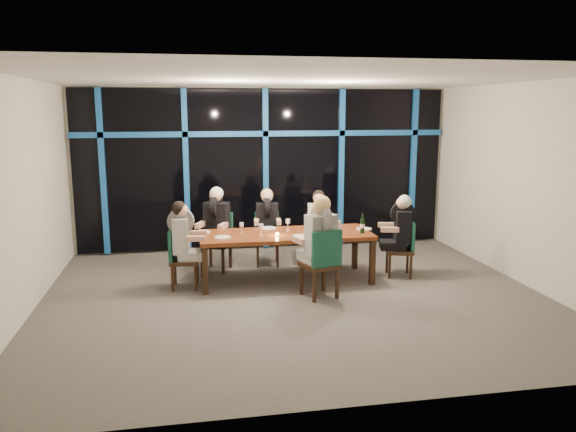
{
  "coord_description": "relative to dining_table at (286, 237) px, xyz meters",
  "views": [
    {
      "loc": [
        -1.48,
        -7.39,
        2.6
      ],
      "look_at": [
        0.0,
        0.6,
        1.05
      ],
      "focal_mm": 35.0,
      "sensor_mm": 36.0,
      "label": 1
    }
  ],
  "objects": [
    {
      "name": "room",
      "position": [
        0.0,
        -0.8,
        1.34
      ],
      "size": [
        7.04,
        7.0,
        3.02
      ],
      "color": "#5C5851",
      "rests_on": "ground"
    },
    {
      "name": "window_wall",
      "position": [
        0.01,
        2.13,
        0.87
      ],
      "size": [
        6.86,
        0.43,
        2.94
      ],
      "color": "black",
      "rests_on": "ground"
    },
    {
      "name": "dining_table",
      "position": [
        0.0,
        0.0,
        0.0
      ],
      "size": [
        2.6,
        1.0,
        0.75
      ],
      "color": "brown",
      "rests_on": "ground"
    },
    {
      "name": "chair_far_left",
      "position": [
        -0.97,
        0.84,
        -0.16
      ],
      "size": [
        0.57,
        0.57,
        0.93
      ],
      "rotation": [
        0.0,
        0.0,
        -0.43
      ],
      "color": "#321D10",
      "rests_on": "ground"
    },
    {
      "name": "chair_far_mid",
      "position": [
        -0.14,
        1.0,
        -0.19
      ],
      "size": [
        0.45,
        0.45,
        0.89
      ],
      "rotation": [
        0.0,
        0.0,
        -0.11
      ],
      "color": "#321D10",
      "rests_on": "ground"
    },
    {
      "name": "chair_far_right",
      "position": [
        0.73,
        0.91,
        -0.2
      ],
      "size": [
        0.48,
        0.48,
        0.86
      ],
      "rotation": [
        0.0,
        0.0,
        -0.23
      ],
      "color": "#321D10",
      "rests_on": "ground"
    },
    {
      "name": "chair_end_left",
      "position": [
        -1.6,
        -0.09,
        -0.19
      ],
      "size": [
        0.45,
        0.45,
        0.89
      ],
      "rotation": [
        0.0,
        0.0,
        1.47
      ],
      "color": "#321D10",
      "rests_on": "ground"
    },
    {
      "name": "chair_end_right",
      "position": [
        1.88,
        -0.11,
        -0.19
      ],
      "size": [
        0.49,
        0.49,
        0.88
      ],
      "rotation": [
        0.0,
        0.0,
        4.48
      ],
      "color": "#321D10",
      "rests_on": "ground"
    },
    {
      "name": "chair_near_mid",
      "position": [
        0.35,
        -0.91,
        -0.13
      ],
      "size": [
        0.57,
        0.57,
        0.99
      ],
      "rotation": [
        0.0,
        0.0,
        3.44
      ],
      "color": "#321D10",
      "rests_on": "ground"
    },
    {
      "name": "diner_far_left",
      "position": [
        -1.01,
        0.77,
        0.21
      ],
      "size": [
        0.59,
        0.64,
        0.91
      ],
      "rotation": [
        0.0,
        0.0,
        -0.43
      ],
      "color": "black",
      "rests_on": "ground"
    },
    {
      "name": "diner_far_mid",
      "position": [
        -0.15,
        0.92,
        0.17
      ],
      "size": [
        0.47,
        0.57,
        0.86
      ],
      "rotation": [
        0.0,
        0.0,
        -0.11
      ],
      "color": "black",
      "rests_on": "ground"
    },
    {
      "name": "diner_far_right",
      "position": [
        0.71,
        0.84,
        0.14
      ],
      "size": [
        0.48,
        0.58,
        0.84
      ],
      "rotation": [
        0.0,
        0.0,
        -0.23
      ],
      "color": "silver",
      "rests_on": "ground"
    },
    {
      "name": "diner_end_left",
      "position": [
        -1.53,
        -0.1,
        0.17
      ],
      "size": [
        0.57,
        0.46,
        0.86
      ],
      "rotation": [
        0.0,
        0.0,
        1.47
      ],
      "color": "black",
      "rests_on": "ground"
    },
    {
      "name": "diner_end_right",
      "position": [
        1.8,
        -0.09,
        0.16
      ],
      "size": [
        0.59,
        0.5,
        0.86
      ],
      "rotation": [
        0.0,
        0.0,
        4.48
      ],
      "color": "black",
      "rests_on": "ground"
    },
    {
      "name": "diner_near_mid",
      "position": [
        0.33,
        -0.83,
        0.26
      ],
      "size": [
        0.58,
        0.67,
        0.96
      ],
      "rotation": [
        0.0,
        0.0,
        3.44
      ],
      "color": "black",
      "rests_on": "ground"
    },
    {
      "name": "plate_far_left",
      "position": [
        -1.24,
        0.25,
        0.08
      ],
      "size": [
        0.24,
        0.24,
        0.01
      ],
      "primitive_type": "cylinder",
      "color": "white",
      "rests_on": "dining_table"
    },
    {
      "name": "plate_far_mid",
      "position": [
        -0.21,
        0.36,
        0.08
      ],
      "size": [
        0.24,
        0.24,
        0.01
      ],
      "primitive_type": "cylinder",
      "color": "white",
      "rests_on": "dining_table"
    },
    {
      "name": "plate_far_right",
      "position": [
        0.59,
        0.29,
        0.08
      ],
      "size": [
        0.24,
        0.24,
        0.01
      ],
      "primitive_type": "cylinder",
      "color": "white",
      "rests_on": "dining_table"
    },
    {
      "name": "plate_end_left",
      "position": [
        -0.97,
        -0.15,
        0.08
      ],
      "size": [
        0.24,
        0.24,
        0.01
      ],
      "primitive_type": "cylinder",
      "color": "white",
      "rests_on": "dining_table"
    },
    {
      "name": "plate_end_right",
      "position": [
        1.26,
        0.04,
        0.08
      ],
      "size": [
        0.24,
        0.24,
        0.01
      ],
      "primitive_type": "cylinder",
      "color": "white",
      "rests_on": "dining_table"
    },
    {
      "name": "plate_near_mid",
      "position": [
        0.17,
        -0.29,
        0.08
      ],
      "size": [
        0.24,
        0.24,
        0.01
      ],
      "primitive_type": "cylinder",
      "color": "white",
      "rests_on": "dining_table"
    },
    {
      "name": "wine_bottle",
      "position": [
        1.15,
        -0.21,
        0.19
      ],
      "size": [
        0.07,
        0.07,
        0.3
      ],
      "rotation": [
        0.0,
        0.0,
        -0.19
      ],
      "color": "black",
      "rests_on": "dining_table"
    },
    {
      "name": "water_pitcher",
      "position": [
        0.78,
        -0.1,
        0.16
      ],
      "size": [
        0.11,
        0.1,
        0.18
      ],
      "rotation": [
        0.0,
        0.0,
        0.27
      ],
      "color": "silver",
      "rests_on": "dining_table"
    },
    {
      "name": "tea_light",
      "position": [
        -0.15,
        -0.13,
        0.08
      ],
      "size": [
        0.05,
        0.05,
        0.03
      ],
      "primitive_type": "cylinder",
      "color": "#FF9D4C",
      "rests_on": "dining_table"
    },
    {
      "name": "wine_glass_a",
      "position": [
        -0.39,
        -0.12,
        0.2
      ],
      "size": [
        0.07,
        0.07,
        0.18
      ],
      "color": "silver",
      "rests_on": "dining_table"
    },
    {
      "name": "wine_glass_b",
      "position": [
        0.07,
        0.2,
        0.2
      ],
      "size": [
        0.07,
        0.07,
        0.17
      ],
      "color": "white",
      "rests_on": "dining_table"
    },
    {
      "name": "wine_glass_c",
      "position": [
        0.41,
        -0.09,
        0.2
      ],
      "size": [
        0.07,
        0.07,
        0.19
      ],
      "color": "silver",
      "rests_on": "dining_table"
    },
    {
      "name": "wine_glass_d",
      "position": [
        -0.65,
        0.15,
        0.18
      ],
      "size": [
        0.06,
        0.06,
        0.16
      ],
      "color": "white",
      "rests_on": "dining_table"
    },
    {
      "name": "wine_glass_e",
      "position": [
        0.82,
        0.18,
        0.19
      ],
      "size": [
        0.07,
        0.07,
        0.17
      ],
      "color": "silver",
      "rests_on": "dining_table"
    }
  ]
}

